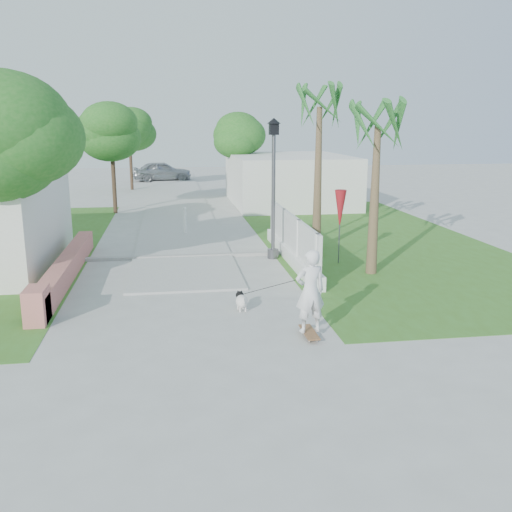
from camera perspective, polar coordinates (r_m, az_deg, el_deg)
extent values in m
plane|color=#B7B7B2|center=(12.96, -6.67, -6.24)|extent=(90.00, 90.00, 0.00)
cube|color=#B7B7B2|center=(32.51, -7.96, 5.54)|extent=(3.20, 36.00, 0.06)
cube|color=#999993|center=(18.72, -7.34, -0.02)|extent=(6.50, 0.25, 0.10)
cube|color=#3E6B22|center=(21.94, 11.13, 1.67)|extent=(8.00, 20.00, 0.01)
cube|color=tan|center=(16.97, -18.40, -1.10)|extent=(0.45, 8.00, 0.60)
cube|color=tan|center=(13.36, -21.09, -4.67)|extent=(0.45, 0.80, 0.80)
cube|color=white|center=(18.09, 3.55, 0.09)|extent=(0.35, 7.00, 0.40)
cube|color=white|center=(17.94, 3.58, 2.43)|extent=(0.10, 7.00, 1.10)
cube|color=white|center=(14.94, 6.14, -0.60)|extent=(0.14, 0.14, 1.50)
cube|color=white|center=(17.02, 4.28, 1.14)|extent=(0.14, 0.14, 1.50)
cube|color=white|center=(19.13, 2.82, 2.51)|extent=(0.14, 0.14, 1.50)
cube|color=white|center=(21.06, 1.75, 3.51)|extent=(0.14, 0.14, 1.50)
cube|color=silver|center=(31.03, 3.27, 7.64)|extent=(6.00, 8.00, 2.60)
cylinder|color=#59595E|center=(18.49, 1.71, 0.24)|extent=(0.36, 0.36, 0.30)
cylinder|color=#59595E|center=(18.16, 1.75, 5.93)|extent=(0.12, 0.12, 4.00)
cube|color=black|center=(18.02, 1.80, 12.57)|extent=(0.28, 0.28, 0.35)
cone|color=black|center=(18.02, 1.80, 13.37)|extent=(0.44, 0.44, 0.18)
cylinder|color=white|center=(22.55, -7.12, 3.41)|extent=(0.12, 0.12, 1.00)
sphere|color=white|center=(22.47, -7.15, 4.72)|extent=(0.14, 0.14, 0.14)
cylinder|color=#59595E|center=(17.80, 8.34, 2.39)|extent=(0.04, 0.04, 2.00)
cone|color=maroon|center=(17.69, 8.41, 4.62)|extent=(0.36, 0.36, 1.20)
cylinder|color=#4C3826|center=(15.96, -23.66, 3.55)|extent=(0.20, 0.20, 3.85)
ellipsoid|color=#1D611B|center=(15.80, -24.21, 9.45)|extent=(3.60, 3.60, 2.70)
ellipsoid|color=#1D611B|center=(15.55, -23.81, 10.74)|extent=(3.06, 3.06, 2.30)
cylinder|color=#4C3826|center=(21.51, -22.52, 5.40)|extent=(0.20, 0.20, 3.50)
ellipsoid|color=#1D611B|center=(21.39, -22.87, 9.38)|extent=(3.20, 3.20, 2.40)
ellipsoid|color=#1D611B|center=(21.13, -22.56, 10.33)|extent=(2.72, 2.72, 2.05)
ellipsoid|color=#1D611B|center=(21.61, -23.44, 11.23)|extent=(2.40, 2.40, 1.79)
cylinder|color=#4C3826|center=(28.45, -14.07, 8.03)|extent=(0.20, 0.20, 3.85)
ellipsoid|color=#1D611B|center=(28.36, -14.26, 11.35)|extent=(3.40, 3.40, 2.55)
ellipsoid|color=#1D611B|center=(28.14, -13.92, 12.07)|extent=(2.89, 2.89, 2.18)
ellipsoid|color=#1D611B|center=(28.57, -14.71, 12.74)|extent=(2.55, 2.55, 1.90)
cylinder|color=#4C3826|center=(32.52, -2.34, 8.70)|extent=(0.20, 0.20, 3.50)
ellipsoid|color=#1D611B|center=(32.44, -2.37, 11.34)|extent=(3.00, 3.00, 2.25)
ellipsoid|color=#1D611B|center=(32.25, -1.97, 11.96)|extent=(2.55, 2.55, 1.92)
ellipsoid|color=#1D611B|center=(32.60, -2.78, 12.58)|extent=(2.25, 2.25, 1.68)
cylinder|color=#4C3826|center=(38.38, -12.42, 9.36)|extent=(0.20, 0.20, 3.85)
ellipsoid|color=#1D611B|center=(38.31, -12.54, 11.82)|extent=(3.20, 3.20, 2.40)
ellipsoid|color=#1D611B|center=(38.10, -12.28, 12.35)|extent=(2.72, 2.72, 2.05)
ellipsoid|color=#1D611B|center=(38.52, -12.88, 12.85)|extent=(2.40, 2.40, 1.79)
cone|color=brown|center=(19.46, 6.20, 7.53)|extent=(0.32, 0.32, 4.80)
cone|color=brown|center=(16.60, 11.75, 5.33)|extent=(0.32, 0.32, 4.20)
cube|color=brown|center=(11.86, 5.34, -7.58)|extent=(0.38, 0.93, 0.02)
imported|color=silver|center=(11.58, 5.43, -3.52)|extent=(0.69, 0.50, 1.73)
cylinder|color=gray|center=(11.58, 5.33, -8.46)|extent=(0.03, 0.06, 0.06)
cylinder|color=gray|center=(11.61, 6.11, -8.40)|extent=(0.03, 0.06, 0.06)
cylinder|color=gray|center=(12.16, 4.60, -7.35)|extent=(0.03, 0.06, 0.06)
cylinder|color=gray|center=(12.20, 5.34, -7.31)|extent=(0.03, 0.06, 0.06)
ellipsoid|color=silver|center=(13.36, -1.43, -4.56)|extent=(0.32, 0.49, 0.30)
sphere|color=black|center=(13.54, -1.64, -3.92)|extent=(0.19, 0.19, 0.19)
sphere|color=silver|center=(13.63, -1.72, -3.90)|extent=(0.09, 0.09, 0.09)
cone|color=black|center=(13.50, -1.83, -3.58)|extent=(0.06, 0.06, 0.07)
cone|color=black|center=(13.52, -1.46, -3.55)|extent=(0.06, 0.06, 0.07)
cylinder|color=silver|center=(13.49, -1.81, -5.07)|extent=(0.04, 0.04, 0.13)
cylinder|color=silver|center=(13.52, -1.26, -5.03)|extent=(0.04, 0.04, 0.13)
cylinder|color=silver|center=(13.29, -1.61, -5.36)|extent=(0.04, 0.04, 0.13)
cylinder|color=silver|center=(13.32, -1.04, -5.32)|extent=(0.04, 0.04, 0.13)
cylinder|color=silver|center=(13.13, -1.22, -4.52)|extent=(0.04, 0.12, 0.11)
imported|color=#ADB1B5|center=(43.89, -9.37, 8.38)|extent=(4.47, 2.13, 1.47)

